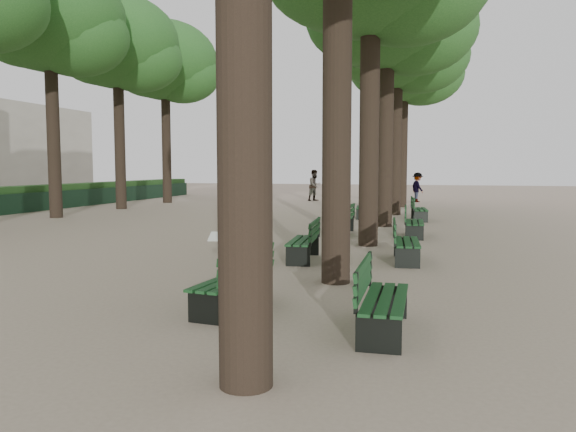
# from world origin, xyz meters

# --- Properties ---
(ground) EXTENTS (120.00, 120.00, 0.00)m
(ground) POSITION_xyz_m (0.00, 0.00, 0.00)
(ground) COLOR tan
(ground) RESTS_ON ground
(tree_central_3) EXTENTS (6.00, 6.00, 9.95)m
(tree_central_3) POSITION_xyz_m (1.50, 13.00, 7.65)
(tree_central_3) COLOR #33261C
(tree_central_3) RESTS_ON ground
(tree_central_4) EXTENTS (6.00, 6.00, 9.95)m
(tree_central_4) POSITION_xyz_m (1.50, 18.00, 7.65)
(tree_central_4) COLOR #33261C
(tree_central_4) RESTS_ON ground
(tree_central_5) EXTENTS (6.00, 6.00, 9.95)m
(tree_central_5) POSITION_xyz_m (1.50, 23.00, 7.65)
(tree_central_5) COLOR #33261C
(tree_central_5) RESTS_ON ground
(tree_far_3) EXTENTS (6.00, 6.00, 10.45)m
(tree_far_3) POSITION_xyz_m (-12.00, 13.00, 8.14)
(tree_far_3) COLOR #33261C
(tree_far_3) RESTS_ON ground
(tree_far_4) EXTENTS (6.00, 6.00, 10.45)m
(tree_far_4) POSITION_xyz_m (-12.00, 18.00, 8.14)
(tree_far_4) COLOR #33261C
(tree_far_4) RESTS_ON ground
(tree_far_5) EXTENTS (6.00, 6.00, 10.45)m
(tree_far_5) POSITION_xyz_m (-12.00, 23.00, 8.14)
(tree_far_5) COLOR #33261C
(tree_far_5) RESTS_ON ground
(bench_left_0) EXTENTS (0.78, 1.86, 0.92)m
(bench_left_0) POSITION_xyz_m (0.37, 0.66, 0.27)
(bench_left_0) COLOR black
(bench_left_0) RESTS_ON ground
(bench_left_1) EXTENTS (0.72, 1.84, 0.92)m
(bench_left_1) POSITION_xyz_m (0.37, 5.22, 0.27)
(bench_left_1) COLOR black
(bench_left_1) RESTS_ON ground
(bench_left_2) EXTENTS (0.63, 1.82, 0.92)m
(bench_left_2) POSITION_xyz_m (0.37, 10.43, 0.27)
(bench_left_2) COLOR black
(bench_left_2) RESTS_ON ground
(bench_left_3) EXTENTS (0.75, 1.85, 0.92)m
(bench_left_3) POSITION_xyz_m (0.37, 16.00, 0.27)
(bench_left_3) COLOR black
(bench_left_3) RESTS_ON ground
(bench_right_0) EXTENTS (0.60, 1.81, 0.92)m
(bench_right_0) POSITION_xyz_m (2.63, 0.06, 0.27)
(bench_right_0) COLOR black
(bench_right_0) RESTS_ON ground
(bench_right_1) EXTENTS (0.72, 1.84, 0.92)m
(bench_right_1) POSITION_xyz_m (2.63, 5.59, 0.27)
(bench_right_1) COLOR black
(bench_right_1) RESTS_ON ground
(bench_right_2) EXTENTS (0.66, 1.83, 0.92)m
(bench_right_2) POSITION_xyz_m (2.63, 10.17, 0.27)
(bench_right_2) COLOR black
(bench_right_2) RESTS_ON ground
(bench_right_3) EXTENTS (0.76, 1.85, 0.92)m
(bench_right_3) POSITION_xyz_m (2.63, 15.50, 0.27)
(bench_right_3) COLOR black
(bench_right_3) RESTS_ON ground
(man_with_map) EXTENTS (0.65, 0.73, 1.74)m
(man_with_map) POSITION_xyz_m (0.33, 0.95, 0.87)
(man_with_map) COLOR black
(man_with_map) RESTS_ON ground
(pedestrian_b) EXTENTS (0.85, 1.17, 1.76)m
(pedestrian_b) POSITION_xyz_m (2.18, 27.38, 0.88)
(pedestrian_b) COLOR #262628
(pedestrian_b) RESTS_ON ground
(pedestrian_e) EXTENTS (0.78, 1.73, 1.82)m
(pedestrian_e) POSITION_xyz_m (-6.98, 22.62, 0.91)
(pedestrian_e) COLOR #262628
(pedestrian_e) RESTS_ON ground
(pedestrian_a) EXTENTS (0.86, 0.98, 1.92)m
(pedestrian_a) POSITION_xyz_m (-3.98, 26.88, 0.96)
(pedestrian_a) COLOR #262628
(pedestrian_a) RESTS_ON ground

